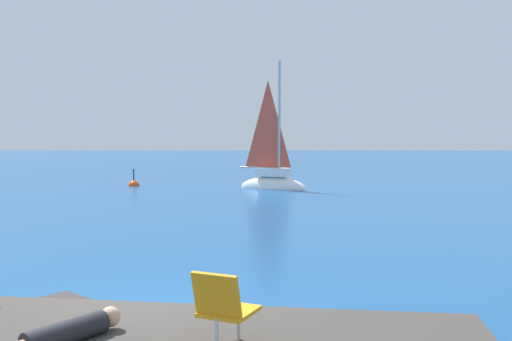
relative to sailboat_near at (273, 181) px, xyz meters
name	(u,v)px	position (x,y,z in m)	size (l,w,h in m)	color
ground_plane	(146,317)	(-2.04, -19.44, -0.36)	(160.00, 160.00, 0.00)	navy
sailboat_near	(273,181)	(0.00, 0.00, 0.00)	(3.63, 2.69, 6.62)	white
person_sunbather	(55,337)	(-2.36, -22.13, 0.31)	(1.15, 1.50, 0.25)	black
beach_chair	(224,305)	(-0.70, -22.15, 0.64)	(0.68, 0.74, 0.80)	orange
marker_buoy	(134,186)	(-6.97, 1.33, -0.35)	(0.56, 0.56, 1.13)	#EA5114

